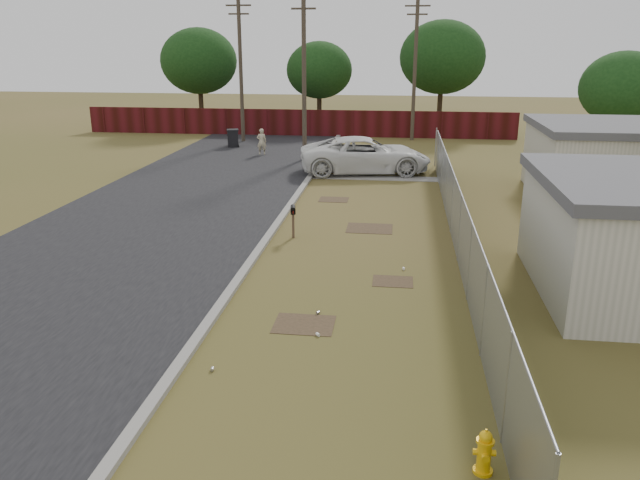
# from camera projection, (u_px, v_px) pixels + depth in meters

# --- Properties ---
(ground) EXTENTS (120.00, 120.00, 0.00)m
(ground) POSITION_uv_depth(u_px,v_px,m) (355.00, 256.00, 19.11)
(ground) COLOR brown
(ground) RESTS_ON ground
(street) EXTENTS (15.10, 60.00, 0.12)m
(street) POSITION_uv_depth(u_px,v_px,m) (216.00, 190.00, 27.53)
(street) COLOR black
(street) RESTS_ON ground
(chainlink_fence) EXTENTS (0.10, 27.06, 2.02)m
(chainlink_fence) POSITION_uv_depth(u_px,v_px,m) (457.00, 225.00, 19.45)
(chainlink_fence) COLOR gray
(chainlink_fence) RESTS_ON ground
(privacy_fence) EXTENTS (30.00, 0.12, 1.80)m
(privacy_fence) POSITION_uv_depth(u_px,v_px,m) (296.00, 123.00, 43.19)
(privacy_fence) COLOR #4B1014
(privacy_fence) RESTS_ON ground
(utility_poles) EXTENTS (12.60, 8.24, 9.00)m
(utility_poles) POSITION_uv_depth(u_px,v_px,m) (321.00, 69.00, 37.65)
(utility_poles) COLOR #463C2E
(utility_poles) RESTS_ON ground
(horizon_trees) EXTENTS (33.32, 31.94, 7.78)m
(horizon_trees) POSITION_uv_depth(u_px,v_px,m) (397.00, 68.00, 39.85)
(horizon_trees) COLOR #382A19
(horizon_trees) RESTS_ON ground
(fire_hydrant) EXTENTS (0.34, 0.33, 0.76)m
(fire_hydrant) POSITION_uv_depth(u_px,v_px,m) (484.00, 453.00, 9.41)
(fire_hydrant) COLOR #F3B60C
(fire_hydrant) RESTS_ON ground
(mailbox) EXTENTS (0.24, 0.48, 1.10)m
(mailbox) POSITION_uv_depth(u_px,v_px,m) (293.00, 213.00, 20.62)
(mailbox) COLOR brown
(mailbox) RESTS_ON ground
(pickup_truck) EXTENTS (6.84, 4.06, 1.78)m
(pickup_truck) POSITION_uv_depth(u_px,v_px,m) (365.00, 155.00, 30.93)
(pickup_truck) COLOR white
(pickup_truck) RESTS_ON ground
(pedestrian) EXTENTS (0.61, 0.45, 1.52)m
(pedestrian) POSITION_uv_depth(u_px,v_px,m) (262.00, 142.00, 35.90)
(pedestrian) COLOR #C5B791
(pedestrian) RESTS_ON ground
(trash_bin) EXTENTS (0.90, 0.88, 1.09)m
(trash_bin) POSITION_uv_depth(u_px,v_px,m) (233.00, 138.00, 38.68)
(trash_bin) COLOR black
(trash_bin) RESTS_ON ground
(scattered_litter) EXTENTS (3.86, 6.42, 0.07)m
(scattered_litter) POSITION_uv_depth(u_px,v_px,m) (322.00, 316.00, 14.82)
(scattered_litter) COLOR white
(scattered_litter) RESTS_ON ground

